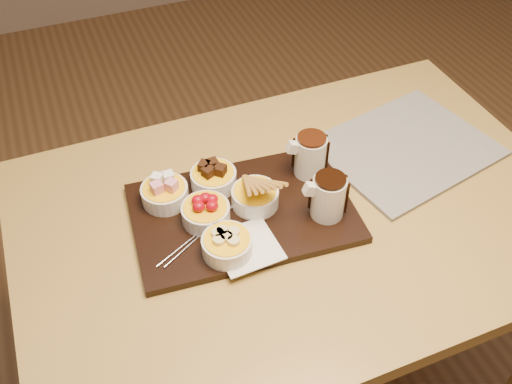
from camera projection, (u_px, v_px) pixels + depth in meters
name	position (u px, v px, depth m)	size (l,w,h in m)	color
ground	(286.00, 376.00, 1.76)	(5.00, 5.00, 0.00)	#55361D
dining_table	(297.00, 239.00, 1.30)	(1.20, 0.80, 0.75)	#A4833C
serving_board	(243.00, 213.00, 1.21)	(0.46, 0.30, 0.02)	black
napkin	(247.00, 247.00, 1.13)	(0.12, 0.12, 0.00)	white
bowl_marshmallows	(165.00, 194.00, 1.21)	(0.10, 0.10, 0.04)	silver
bowl_cake	(214.00, 179.00, 1.24)	(0.10, 0.10, 0.04)	silver
bowl_strawberries	(206.00, 213.00, 1.17)	(0.10, 0.10, 0.04)	silver
bowl_biscotti	(255.00, 197.00, 1.20)	(0.10, 0.10, 0.04)	silver
bowl_bananas	(227.00, 245.00, 1.11)	(0.10, 0.10, 0.04)	silver
pitcher_dark_chocolate	(328.00, 197.00, 1.16)	(0.07, 0.07, 0.09)	silver
pitcher_milk_chocolate	(310.00, 156.00, 1.25)	(0.07, 0.07, 0.09)	silver
fondue_skewers	(204.00, 228.00, 1.16)	(0.26, 0.03, 0.01)	silver
newspaper	(406.00, 148.00, 1.36)	(0.39, 0.31, 0.01)	beige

